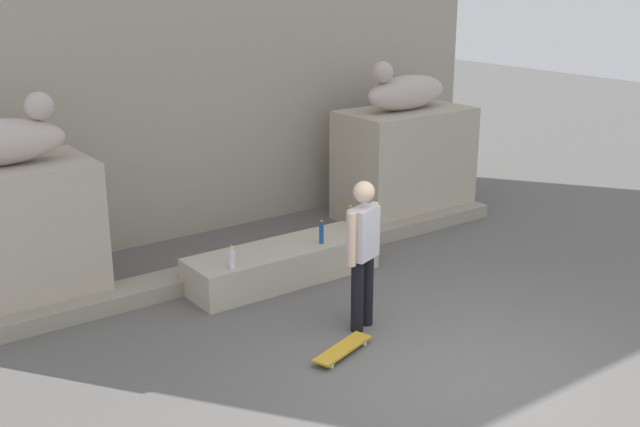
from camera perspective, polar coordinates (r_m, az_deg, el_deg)
ground_plane at (r=7.81m, az=10.09°, el=-11.72°), size 40.00×40.00×0.00m
facade_wall at (r=11.49m, az=-10.13°, el=10.86°), size 10.47×0.60×5.00m
pedestal_left at (r=9.48m, az=-22.22°, el=-1.80°), size 2.06×1.18×1.71m
pedestal_right at (r=12.30m, az=6.19°, el=3.66°), size 2.06×1.18×1.71m
statue_reclining_right at (r=12.05m, az=6.25°, el=8.90°), size 1.65×0.73×0.78m
ledge_block at (r=9.85m, az=-2.74°, el=-3.67°), size 2.51×0.77×0.45m
skater at (r=8.33m, az=3.17°, el=-2.60°), size 0.52×0.31×1.67m
skateboard at (r=8.08m, az=1.67°, el=-9.89°), size 0.82×0.44×0.08m
bottle_orange at (r=10.42m, az=2.23°, el=-0.38°), size 0.08×0.08×0.32m
bottle_blue at (r=9.84m, az=0.11°, el=-1.51°), size 0.06×0.06×0.30m
bottle_clear at (r=9.10m, az=-6.46°, el=-3.34°), size 0.07×0.07×0.27m
stair_step at (r=10.30m, az=-4.29°, el=-3.49°), size 8.14×0.50×0.20m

